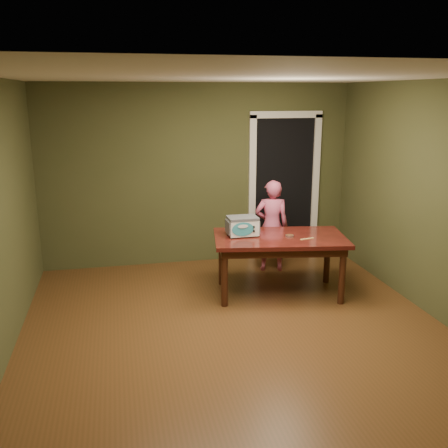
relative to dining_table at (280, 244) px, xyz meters
name	(u,v)px	position (x,y,z in m)	size (l,w,h in m)	color
floor	(240,336)	(-0.76, -1.02, -0.65)	(5.00, 5.00, 0.00)	#573318
room_shell	(241,174)	(-0.76, -1.02, 1.06)	(4.52, 5.02, 2.61)	#424424
doorway	(277,185)	(0.54, 1.76, 0.41)	(1.10, 0.66, 2.25)	black
dining_table	(280,244)	(0.00, 0.00, 0.00)	(1.72, 1.15, 0.75)	#340F0B
toy_oven	(242,225)	(-0.44, 0.13, 0.23)	(0.39, 0.27, 0.24)	#4C4F54
baking_pan	(290,236)	(0.11, -0.04, 0.11)	(0.10, 0.10, 0.02)	silver
spatula	(307,239)	(0.28, -0.19, 0.10)	(0.18, 0.03, 0.01)	#DDB360
child	(272,226)	(0.17, 0.86, 0.00)	(0.47, 0.31, 1.30)	#D2567D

